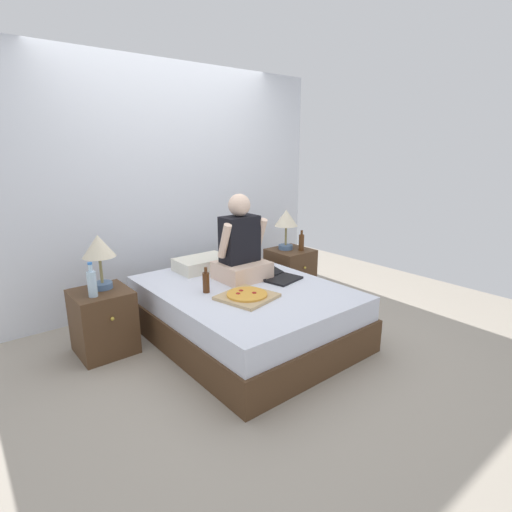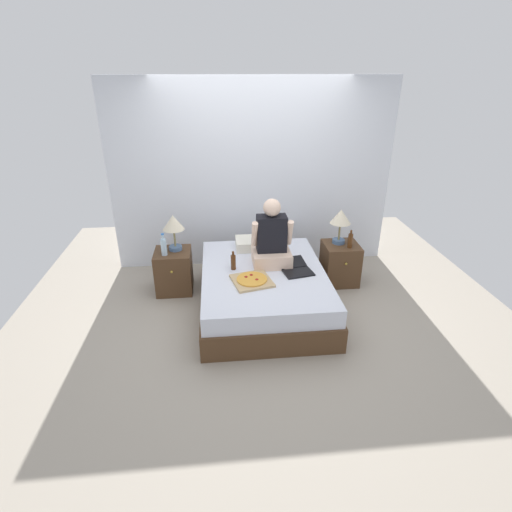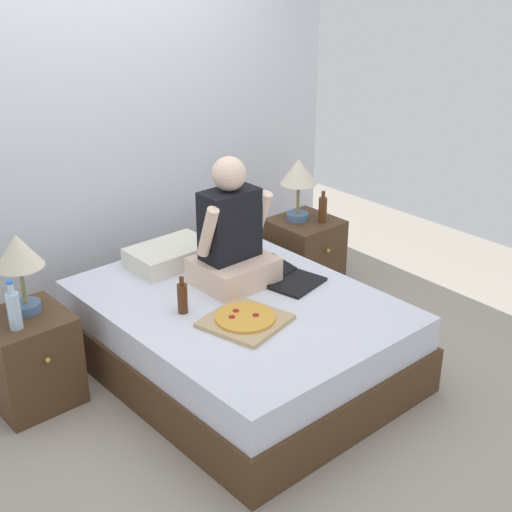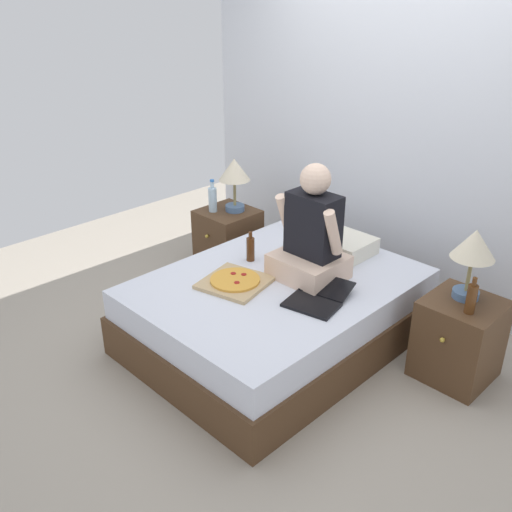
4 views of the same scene
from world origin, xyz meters
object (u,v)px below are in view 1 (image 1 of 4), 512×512
(nightstand_left, at_px, (103,322))
(person_seated, at_px, (241,248))
(pizza_box, at_px, (247,296))
(laptop, at_px, (278,277))
(lamp_on_left_nightstand, at_px, (99,250))
(nightstand_right, at_px, (290,272))
(water_bottle, at_px, (92,283))
(beer_bottle_on_bed, at_px, (206,282))
(lamp_on_right_nightstand, at_px, (286,221))
(bed, at_px, (244,312))
(beer_bottle, at_px, (301,242))

(nightstand_left, relative_size, person_seated, 0.69)
(pizza_box, bearing_deg, laptop, 21.59)
(lamp_on_left_nightstand, height_order, laptop, lamp_on_left_nightstand)
(nightstand_right, height_order, laptop, laptop)
(water_bottle, xyz_separation_m, pizza_box, (0.99, -0.67, -0.15))
(water_bottle, bearing_deg, lamp_on_left_nightstand, 49.40)
(person_seated, xyz_separation_m, beer_bottle_on_bed, (-0.45, -0.12, -0.20))
(nightstand_left, relative_size, water_bottle, 1.94)
(lamp_on_right_nightstand, xyz_separation_m, pizza_box, (-1.19, -0.81, -0.36))
(lamp_on_left_nightstand, xyz_separation_m, person_seated, (1.14, -0.38, -0.09))
(bed, distance_m, water_bottle, 1.29)
(beer_bottle, height_order, pizza_box, beer_bottle)
(bed, xyz_separation_m, beer_bottle, (1.14, 0.42, 0.39))
(bed, xyz_separation_m, water_bottle, (-1.15, 0.43, 0.41))
(nightstand_right, bearing_deg, pizza_box, -148.00)
(lamp_on_right_nightstand, distance_m, pizza_box, 1.49)
(water_bottle, xyz_separation_m, beer_bottle, (2.28, -0.01, -0.02))
(bed, bearing_deg, nightstand_left, 153.91)
(lamp_on_right_nightstand, bearing_deg, beer_bottle_on_bed, -160.31)
(bed, height_order, nightstand_right, nightstand_right)
(bed, distance_m, nightstand_right, 1.19)
(bed, xyz_separation_m, person_seated, (0.12, 0.20, 0.53))
(person_seated, distance_m, laptop, 0.43)
(nightstand_right, relative_size, person_seated, 0.69)
(bed, relative_size, beer_bottle_on_bed, 8.54)
(pizza_box, xyz_separation_m, beer_bottle_on_bed, (-0.18, 0.32, 0.07))
(lamp_on_left_nightstand, xyz_separation_m, laptop, (1.39, -0.61, -0.36))
(person_seated, height_order, laptop, person_seated)
(lamp_on_left_nightstand, relative_size, pizza_box, 0.93)
(lamp_on_left_nightstand, height_order, person_seated, person_seated)
(bed, bearing_deg, beer_bottle_on_bed, 166.57)
(lamp_on_left_nightstand, bearing_deg, nightstand_right, -1.37)
(nightstand_right, height_order, person_seated, person_seated)
(laptop, distance_m, pizza_box, 0.56)
(lamp_on_right_nightstand, relative_size, laptop, 0.96)
(nightstand_left, distance_m, lamp_on_left_nightstand, 0.60)
(bed, bearing_deg, laptop, -5.28)
(bed, relative_size, nightstand_right, 3.51)
(nightstand_left, xyz_separation_m, beer_bottle_on_bed, (0.73, -0.44, 0.30))
(nightstand_right, xyz_separation_m, lamp_on_right_nightstand, (-0.03, 0.05, 0.59))
(lamp_on_left_nightstand, relative_size, water_bottle, 1.63)
(beer_bottle, xyz_separation_m, laptop, (-0.77, -0.46, -0.13))
(nightstand_right, relative_size, beer_bottle, 2.32)
(lamp_on_left_nightstand, bearing_deg, beer_bottle_on_bed, -35.51)
(bed, distance_m, lamp_on_right_nightstand, 1.34)
(beer_bottle, relative_size, laptop, 0.49)
(nightstand_left, xyz_separation_m, lamp_on_right_nightstand, (2.10, 0.05, 0.59))
(nightstand_left, distance_m, beer_bottle_on_bed, 0.90)
(nightstand_right, bearing_deg, beer_bottle, -54.99)
(water_bottle, bearing_deg, nightstand_right, 2.33)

